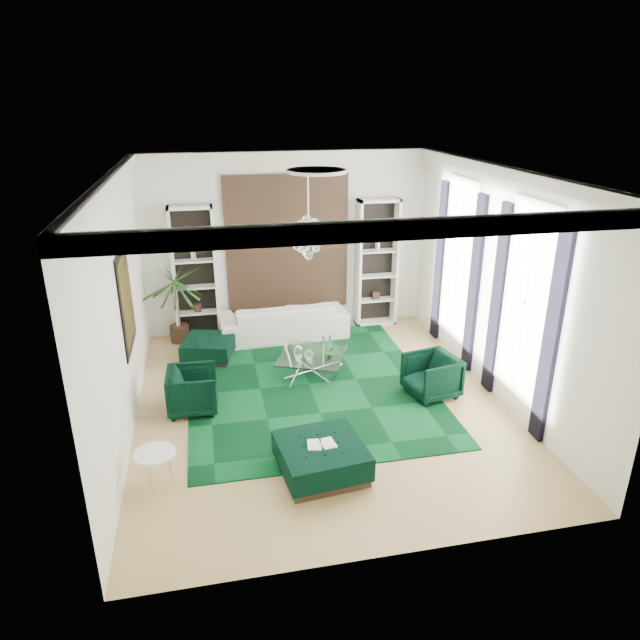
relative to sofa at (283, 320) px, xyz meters
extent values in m
cube|color=tan|center=(0.20, -2.94, -0.40)|extent=(6.00, 7.00, 0.02)
cube|color=white|center=(0.20, -2.94, 3.42)|extent=(6.00, 7.00, 0.02)
cube|color=white|center=(0.20, 0.57, 1.51)|extent=(6.00, 0.02, 3.80)
cube|color=white|center=(0.20, -6.45, 1.51)|extent=(6.00, 0.02, 3.80)
cube|color=white|center=(-2.81, -2.94, 1.51)|extent=(0.02, 7.00, 3.80)
cube|color=white|center=(3.21, -2.94, 1.51)|extent=(0.02, 7.00, 3.80)
cylinder|color=white|center=(0.20, -2.64, 3.38)|extent=(0.90, 0.90, 0.05)
cube|color=black|center=(0.20, 0.52, 1.51)|extent=(2.50, 0.06, 2.80)
cube|color=black|center=(-2.77, -2.34, 1.46)|extent=(0.04, 1.30, 1.60)
cube|color=white|center=(3.19, -3.84, 1.51)|extent=(0.03, 1.10, 2.90)
cube|color=black|center=(3.16, -4.62, 1.26)|extent=(0.07, 0.30, 3.25)
cube|color=black|center=(3.16, -3.06, 1.26)|extent=(0.07, 0.30, 3.25)
cube|color=white|center=(3.19, -1.44, 1.51)|extent=(0.03, 1.10, 2.90)
cube|color=black|center=(3.16, -2.22, 1.26)|extent=(0.07, 0.30, 3.25)
cube|color=black|center=(3.16, -0.66, 1.26)|extent=(0.07, 0.30, 3.25)
cube|color=black|center=(0.12, -2.25, -0.38)|extent=(4.20, 5.00, 0.02)
imported|color=silver|center=(0.00, 0.00, 0.00)|extent=(2.72, 1.19, 0.78)
imported|color=black|center=(-1.88, -2.72, -0.03)|extent=(0.82, 0.80, 0.73)
imported|color=black|center=(2.11, -3.04, -0.02)|extent=(0.94, 0.93, 0.73)
cube|color=black|center=(-1.58, -0.76, -0.18)|extent=(1.13, 1.13, 0.41)
cube|color=black|center=(-0.18, -4.78, -0.17)|extent=(1.24, 1.24, 0.45)
cube|color=white|center=(-0.18, -4.78, 0.07)|extent=(0.39, 0.26, 0.03)
cylinder|color=white|center=(-2.35, -4.64, -0.13)|extent=(0.59, 0.59, 0.52)
imported|color=#22501A|center=(0.55, -2.09, 0.13)|extent=(0.14, 0.12, 0.25)
camera|label=1|loc=(-1.53, -11.15, 4.43)|focal=32.00mm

